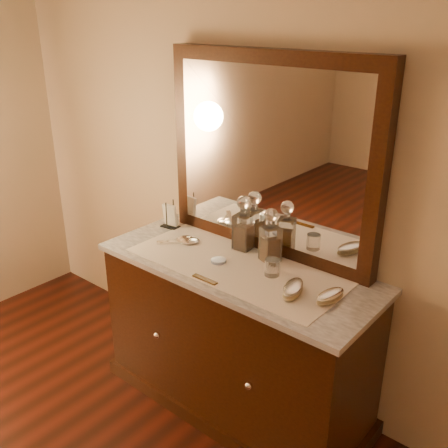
{
  "coord_description": "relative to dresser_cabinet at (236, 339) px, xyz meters",
  "views": [
    {
      "loc": [
        1.39,
        0.2,
        2.01
      ],
      "look_at": [
        0.0,
        1.85,
        1.1
      ],
      "focal_mm": 40.84,
      "sensor_mm": 36.0,
      "label": 1
    }
  ],
  "objects": [
    {
      "name": "decanter_left",
      "position": [
        -0.09,
        0.16,
        0.56
      ],
      "size": [
        0.1,
        0.1,
        0.29
      ],
      "color": "brown",
      "rests_on": "lace_runner"
    },
    {
      "name": "knob_left",
      "position": [
        -0.3,
        -0.28,
        0.04
      ],
      "size": [
        0.04,
        0.04,
        0.04
      ],
      "primitive_type": "sphere",
      "color": "silver",
      "rests_on": "dresser_cabinet"
    },
    {
      "name": "tumblers",
      "position": [
        0.2,
        0.02,
        0.48
      ],
      "size": [
        0.07,
        0.07,
        0.08
      ],
      "color": "white",
      "rests_on": "lace_runner"
    },
    {
      "name": "marble_top",
      "position": [
        0.0,
        0.0,
        0.42
      ],
      "size": [
        1.44,
        0.59,
        0.03
      ],
      "primitive_type": "cube",
      "color": "silver",
      "rests_on": "dresser_cabinet"
    },
    {
      "name": "napkin_rack",
      "position": [
        -0.59,
        0.12,
        0.5
      ],
      "size": [
        0.11,
        0.07,
        0.16
      ],
      "color": "black",
      "rests_on": "marble_top"
    },
    {
      "name": "hand_mirror_inner",
      "position": [
        -0.37,
        0.02,
        0.45
      ],
      "size": [
        0.2,
        0.2,
        0.02
      ],
      "color": "silver",
      "rests_on": "lace_runner"
    },
    {
      "name": "knob_right",
      "position": [
        0.3,
        -0.28,
        0.04
      ],
      "size": [
        0.04,
        0.04,
        0.04
      ],
      "primitive_type": "sphere",
      "color": "silver",
      "rests_on": "dresser_cabinet"
    },
    {
      "name": "dresser_cabinet",
      "position": [
        0.0,
        0.0,
        0.0
      ],
      "size": [
        1.4,
        0.55,
        0.82
      ],
      "primitive_type": "cube",
      "color": "black",
      "rests_on": "floor"
    },
    {
      "name": "lace_runner",
      "position": [
        0.0,
        -0.02,
        0.44
      ],
      "size": [
        1.1,
        0.45,
        0.0
      ],
      "primitive_type": "cube",
      "color": "silver",
      "rests_on": "marble_top"
    },
    {
      "name": "brush_far",
      "position": [
        0.52,
        -0.01,
        0.47
      ],
      "size": [
        0.1,
        0.17,
        0.04
      ],
      "color": "#917E59",
      "rests_on": "lace_runner"
    },
    {
      "name": "decanter_right",
      "position": [
        0.1,
        0.14,
        0.55
      ],
      "size": [
        0.11,
        0.11,
        0.28
      ],
      "color": "brown",
      "rests_on": "lace_runner"
    },
    {
      "name": "dresser_plinth",
      "position": [
        0.0,
        0.0,
        -0.37
      ],
      "size": [
        1.46,
        0.59,
        0.08
      ],
      "primitive_type": "cube",
      "color": "black",
      "rests_on": "floor"
    },
    {
      "name": "brush_near",
      "position": [
        0.37,
        -0.07,
        0.47
      ],
      "size": [
        0.13,
        0.19,
        0.05
      ],
      "color": "#917E59",
      "rests_on": "lace_runner"
    },
    {
      "name": "pin_dish",
      "position": [
        -0.08,
        -0.04,
        0.45
      ],
      "size": [
        0.09,
        0.09,
        0.01
      ],
      "primitive_type": "cylinder",
      "rotation": [
        0.0,
        0.0,
        0.24
      ],
      "color": "white",
      "rests_on": "lace_runner"
    },
    {
      "name": "hand_mirror_outer",
      "position": [
        -0.41,
        0.03,
        0.45
      ],
      "size": [
        0.12,
        0.19,
        0.02
      ],
      "color": "silver",
      "rests_on": "lace_runner"
    },
    {
      "name": "mirror_frame",
      "position": [
        0.0,
        0.25,
        0.94
      ],
      "size": [
        1.2,
        0.08,
        1.0
      ],
      "primitive_type": "cube",
      "color": "black",
      "rests_on": "marble_top"
    },
    {
      "name": "mirror_glass",
      "position": [
        0.0,
        0.21,
        0.94
      ],
      "size": [
        1.06,
        0.01,
        0.86
      ],
      "primitive_type": "cube",
      "color": "white",
      "rests_on": "marble_top"
    },
    {
      "name": "comb",
      "position": [
        -0.01,
        -0.22,
        0.45
      ],
      "size": [
        0.14,
        0.03,
        0.01
      ],
      "primitive_type": "cube",
      "rotation": [
        0.0,
        0.0,
        0.01
      ],
      "color": "brown",
      "rests_on": "lace_runner"
    }
  ]
}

